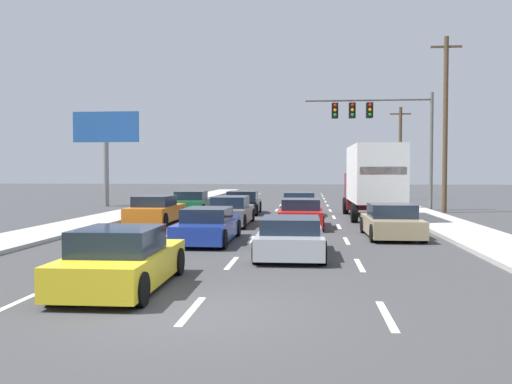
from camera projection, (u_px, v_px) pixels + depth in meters
name	position (u px, v px, depth m)	size (l,w,h in m)	color
ground_plane	(277.00, 210.00, 34.33)	(140.00, 140.00, 0.00)	#3D3D3F
sidewalk_right	(426.00, 217.00, 28.54)	(2.57, 80.00, 0.14)	#B2AFA8
sidewalk_left	(124.00, 214.00, 30.16)	(2.57, 80.00, 0.14)	#B2AFA8
lane_markings	(274.00, 213.00, 31.92)	(6.94, 57.00, 0.01)	silver
car_green	(192.00, 203.00, 31.96)	(2.07, 4.23, 1.31)	#196B38
car_orange	(156.00, 211.00, 25.55)	(1.95, 4.49, 1.33)	orange
car_black	(243.00, 203.00, 31.49)	(2.10, 4.09, 1.33)	black
car_gray	(231.00, 212.00, 24.87)	(1.81, 4.63, 1.33)	slate
car_blue	(208.00, 226.00, 18.84)	(1.82, 4.56, 1.21)	#1E389E
car_yellow	(122.00, 261.00, 11.33)	(1.94, 4.19, 1.31)	yellow
car_white	(299.00, 204.00, 30.43)	(2.04, 4.41, 1.30)	white
car_red	(301.00, 214.00, 23.72)	(1.94, 4.37, 1.28)	red
car_silver	(291.00, 237.00, 15.73)	(2.00, 4.20, 1.15)	#B7BABF
box_truck	(372.00, 178.00, 27.93)	(2.59, 8.16, 3.78)	white
car_tan	(391.00, 222.00, 20.11)	(1.99, 4.07, 1.26)	tan
traffic_signal_mast	(374.00, 120.00, 34.04)	(7.98, 0.69, 7.42)	#595B56
utility_pole_mid	(445.00, 123.00, 32.02)	(1.80, 0.28, 10.44)	brown
utility_pole_far	(400.00, 152.00, 47.33)	(1.80, 0.28, 8.11)	brown
roadside_billboard	(106.00, 138.00, 37.97)	(4.74, 0.36, 6.68)	slate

